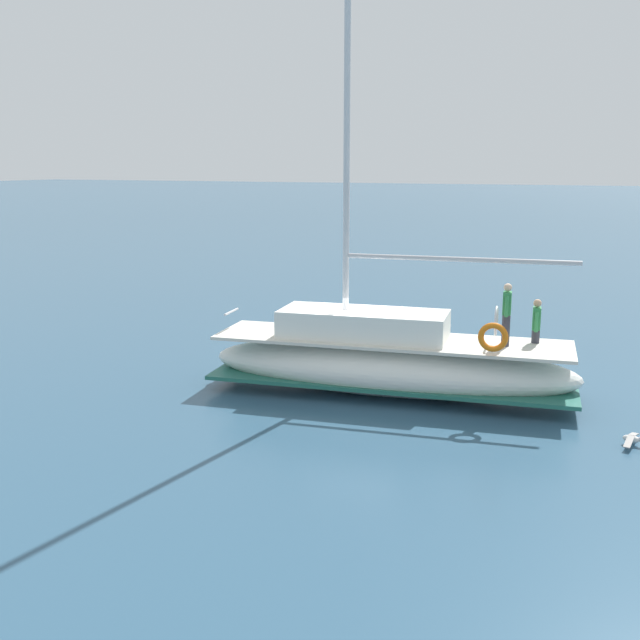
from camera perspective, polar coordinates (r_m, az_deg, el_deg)
ground_plane at (r=20.65m, az=3.20°, el=-4.91°), size 400.00×400.00×0.00m
main_sailboat at (r=19.70m, az=5.10°, el=-3.00°), size 3.77×9.85×13.65m
seagull at (r=17.64m, az=22.52°, el=-8.28°), size 1.02×0.48×0.17m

